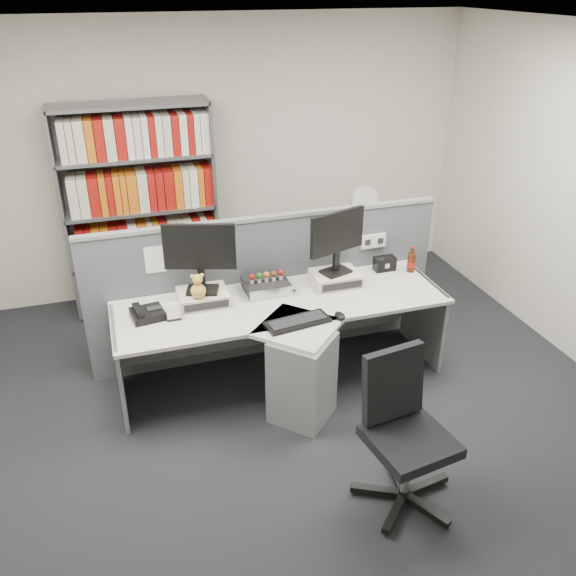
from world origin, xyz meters
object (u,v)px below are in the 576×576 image
object	(u,v)px
desk_calendar	(173,313)
shelving_unit	(141,213)
monitor_right	(337,237)
desk	(290,345)
desktop_pc	(266,286)
keyboard	(298,322)
filing_cabinet	(360,264)
office_chair	(403,427)
cola_bottle	(411,262)
speaker	(385,264)
mouse	(340,316)
desk_phone	(147,314)
monitor_left	(200,252)
desk_fan	(364,204)

from	to	relation	value
desk_calendar	shelving_unit	size ratio (longest dim) A/B	0.06
monitor_right	desk	bearing A→B (deg)	-143.20
desktop_pc	keyboard	size ratio (longest dim) A/B	0.69
desk	keyboard	bearing A→B (deg)	-84.66
keyboard	filing_cabinet	size ratio (longest dim) A/B	0.72
desk_calendar	office_chair	xyz separation A→B (m)	(1.18, -1.40, -0.24)
shelving_unit	filing_cabinet	distance (m)	2.24
desk	desktop_pc	world-z (taller)	desktop_pc
cola_bottle	speaker	bearing A→B (deg)	155.65
mouse	cola_bottle	size ratio (longest dim) A/B	0.50
cola_bottle	office_chair	bearing A→B (deg)	-118.54
desk_phone	office_chair	bearing A→B (deg)	-47.23
desktop_pc	monitor_left	bearing A→B (deg)	-174.69
speaker	shelving_unit	distance (m)	2.35
desk	desk_phone	bearing A→B (deg)	164.99
desk	monitor_left	size ratio (longest dim) A/B	4.71
shelving_unit	filing_cabinet	size ratio (longest dim) A/B	2.86
office_chair	desk_phone	bearing A→B (deg)	132.77
filing_cabinet	desktop_pc	bearing A→B (deg)	-142.61
mouse	speaker	world-z (taller)	speaker
speaker	monitor_left	bearing A→B (deg)	-175.90
desk_phone	filing_cabinet	bearing A→B (deg)	26.75
desk_phone	mouse	bearing A→B (deg)	-17.67
desk	monitor_left	bearing A→B (deg)	146.80
speaker	desk	bearing A→B (deg)	-153.78
desktop_pc	desk_phone	size ratio (longest dim) A/B	1.33
monitor_left	desk_phone	world-z (taller)	monitor_left
desk_calendar	desk_fan	bearing A→B (deg)	30.45
desk	desk_phone	xyz separation A→B (m)	(-1.03, 0.28, 0.30)
desk_phone	filing_cabinet	size ratio (longest dim) A/B	0.37
desk_calendar	cola_bottle	bearing A→B (deg)	5.76
desk_phone	cola_bottle	world-z (taller)	cola_bottle
monitor_left	desktop_pc	world-z (taller)	monitor_left
desk	keyboard	size ratio (longest dim) A/B	5.18
monitor_left	filing_cabinet	distance (m)	2.20
desk_phone	filing_cabinet	distance (m)	2.53
keyboard	shelving_unit	distance (m)	2.20
office_chair	shelving_unit	bearing A→B (deg)	112.11
keyboard	speaker	distance (m)	1.18
keyboard	office_chair	size ratio (longest dim) A/B	0.51
desk_fan	desk_calendar	bearing A→B (deg)	-149.55
filing_cabinet	desk_fan	bearing A→B (deg)	-90.00
mouse	speaker	distance (m)	0.94
monitor_left	desk_calendar	distance (m)	0.49
keyboard	speaker	xyz separation A→B (m)	(1.00, 0.64, 0.04)
keyboard	filing_cabinet	distance (m)	1.98
cola_bottle	shelving_unit	world-z (taller)	shelving_unit
shelving_unit	office_chair	xyz separation A→B (m)	(1.24, -3.05, -0.45)
desk	mouse	world-z (taller)	mouse
desk_calendar	cola_bottle	distance (m)	2.07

